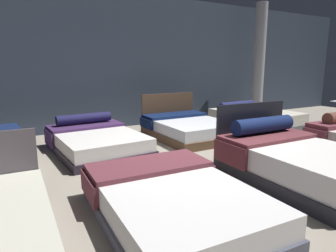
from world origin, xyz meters
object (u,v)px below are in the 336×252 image
bed_1 (173,201)px  bed_6 (188,128)px  bed_2 (296,161)px  bed_7 (255,120)px  support_pillar (259,62)px  bed_5 (96,141)px

bed_1 → bed_6: bearing=56.8°
bed_2 → bed_7: 3.63m
bed_2 → support_pillar: bearing=51.5°
bed_6 → bed_7: size_ratio=0.93×
bed_7 → bed_6: bearing=175.3°
bed_5 → bed_7: bearing=-3.3°
bed_1 → bed_7: 5.21m
bed_1 → bed_5: (0.01, 2.98, 0.01)m
bed_5 → bed_2: bearing=-57.6°
bed_1 → bed_5: size_ratio=1.00×
bed_1 → bed_6: (2.18, 3.03, 0.03)m
bed_2 → bed_6: bed_2 is taller
bed_5 → support_pillar: 5.85m
bed_6 → bed_7: 2.09m
bed_1 → bed_2: (2.10, 0.07, 0.09)m
bed_2 → bed_1: bearing=-176.7°
bed_7 → support_pillar: bearing=40.4°
bed_6 → bed_1: bearing=-125.9°
bed_2 → bed_6: (0.08, 2.96, -0.06)m
bed_2 → bed_5: 3.58m
bed_1 → bed_6: bed_6 is taller
bed_2 → bed_5: (-2.09, 2.91, -0.08)m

